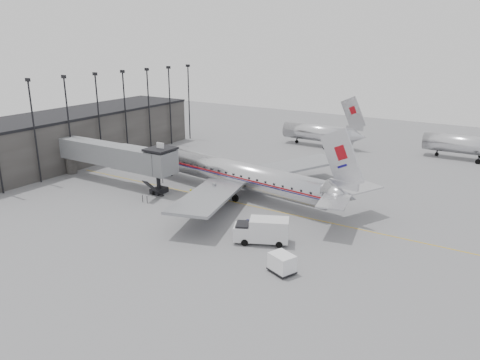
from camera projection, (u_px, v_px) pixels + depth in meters
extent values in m
plane|color=slate|center=(197.00, 214.00, 57.35)|extent=(160.00, 160.00, 0.00)
cube|color=#373532|center=(75.00, 137.00, 81.47)|extent=(12.00, 46.00, 8.00)
cube|color=gold|center=(243.00, 204.00, 60.68)|extent=(60.00, 0.15, 0.01)
cube|color=slate|center=(93.00, 151.00, 70.12)|extent=(12.00, 2.80, 3.00)
cube|color=slate|center=(138.00, 159.00, 65.56)|extent=(8.00, 3.00, 3.10)
cube|color=slate|center=(161.00, 163.00, 63.86)|extent=(3.20, 3.60, 3.20)
cube|color=black|center=(160.00, 149.00, 63.29)|extent=(3.40, 3.80, 0.30)
cube|color=white|center=(160.00, 146.00, 63.14)|extent=(1.20, 0.15, 0.80)
cylinder|color=black|center=(159.00, 183.00, 64.56)|extent=(0.56, 0.56, 2.80)
cube|color=black|center=(159.00, 190.00, 64.87)|extent=(1.60, 2.20, 0.70)
cylinder|color=black|center=(154.00, 193.00, 64.07)|extent=(0.30, 0.60, 0.60)
cylinder|color=black|center=(164.00, 189.00, 65.69)|extent=(0.30, 0.60, 0.60)
cylinder|color=#373532|center=(71.00, 165.00, 73.77)|extent=(1.60, 1.60, 2.80)
cube|color=black|center=(153.00, 188.00, 62.11)|extent=(0.90, 3.20, 2.90)
cylinder|color=black|center=(35.00, 133.00, 67.42)|extent=(0.24, 0.24, 15.00)
cube|color=black|center=(28.00, 80.00, 65.18)|extent=(0.90, 0.25, 0.50)
cylinder|color=black|center=(69.00, 126.00, 72.27)|extent=(0.24, 0.24, 15.00)
cube|color=black|center=(64.00, 77.00, 70.04)|extent=(0.90, 0.25, 0.50)
cylinder|color=black|center=(99.00, 120.00, 77.13)|extent=(0.24, 0.24, 15.00)
cube|color=black|center=(95.00, 74.00, 74.89)|extent=(0.90, 0.25, 0.50)
cylinder|color=black|center=(126.00, 115.00, 81.98)|extent=(0.24, 0.24, 15.00)
cube|color=black|center=(122.00, 71.00, 79.74)|extent=(0.90, 0.25, 0.50)
cylinder|color=black|center=(149.00, 111.00, 86.84)|extent=(0.24, 0.24, 15.00)
cube|color=black|center=(147.00, 69.00, 84.60)|extent=(0.90, 0.25, 0.50)
cylinder|color=black|center=(170.00, 107.00, 91.69)|extent=(0.24, 0.24, 15.00)
cube|color=black|center=(168.00, 67.00, 89.45)|extent=(0.90, 0.25, 0.50)
cylinder|color=black|center=(189.00, 103.00, 96.54)|extent=(0.24, 0.24, 15.00)
cube|color=black|center=(188.00, 66.00, 94.30)|extent=(0.90, 0.25, 0.50)
cylinder|color=silver|center=(318.00, 133.00, 91.56)|extent=(14.00, 3.20, 3.20)
cube|color=silver|center=(353.00, 113.00, 86.80)|extent=(5.17, 0.26, 6.52)
cylinder|color=black|center=(297.00, 141.00, 94.47)|extent=(0.24, 0.24, 1.00)
cylinder|color=silver|center=(466.00, 145.00, 81.63)|extent=(14.00, 3.20, 3.20)
cylinder|color=black|center=(437.00, 153.00, 84.54)|extent=(0.24, 0.24, 1.00)
cylinder|color=silver|center=(236.00, 174.00, 63.78)|extent=(28.67, 7.31, 3.51)
cone|color=silver|center=(160.00, 156.00, 73.34)|extent=(3.29, 3.86, 3.51)
cone|color=silver|center=(342.00, 196.00, 53.94)|extent=(4.21, 3.81, 3.33)
cube|color=maroon|center=(236.00, 172.00, 63.71)|extent=(28.68, 7.36, 0.17)
cube|color=#110B61|center=(236.00, 174.00, 63.78)|extent=(28.68, 7.36, 0.09)
cube|color=silver|center=(342.00, 159.00, 52.81)|extent=(5.81, 1.07, 7.29)
cube|color=gray|center=(289.00, 167.00, 68.39)|extent=(12.42, 15.65, 1.13)
cube|color=gray|center=(208.00, 196.00, 55.87)|extent=(9.26, 16.03, 1.13)
cylinder|color=gray|center=(261.00, 177.00, 67.55)|extent=(3.46, 2.41, 1.99)
cylinder|color=gray|center=(214.00, 194.00, 60.31)|extent=(3.46, 2.41, 1.99)
cylinder|color=black|center=(171.00, 172.00, 72.56)|extent=(0.19, 0.19, 1.23)
cylinder|color=black|center=(258.00, 188.00, 65.08)|extent=(0.25, 0.25, 1.33)
cylinder|color=black|center=(258.00, 189.00, 65.15)|extent=(0.98, 0.46, 0.95)
cylinder|color=black|center=(235.00, 197.00, 61.47)|extent=(0.25, 0.25, 1.33)
cylinder|color=black|center=(235.00, 198.00, 61.54)|extent=(0.98, 0.46, 0.95)
cube|color=silver|center=(269.00, 230.00, 48.96)|extent=(4.61, 3.72, 2.36)
cube|color=silver|center=(243.00, 232.00, 49.44)|extent=(2.52, 2.69, 1.57)
cube|color=black|center=(243.00, 226.00, 49.24)|extent=(2.02, 2.30, 0.67)
cylinder|color=black|center=(245.00, 242.00, 48.66)|extent=(0.77, 0.55, 0.72)
cylinder|color=black|center=(247.00, 235.00, 50.57)|extent=(0.77, 0.55, 0.72)
cylinder|color=black|center=(279.00, 244.00, 48.21)|extent=(0.77, 0.55, 0.72)
cylinder|color=black|center=(280.00, 236.00, 50.12)|extent=(0.77, 0.55, 0.72)
cube|color=#0E0D37|center=(251.00, 228.00, 51.11)|extent=(1.80, 1.36, 1.24)
cube|color=black|center=(251.00, 233.00, 51.31)|extent=(1.89, 1.45, 0.11)
cylinder|color=black|center=(243.00, 234.00, 51.27)|extent=(0.27, 0.11, 0.26)
cylinder|color=black|center=(254.00, 237.00, 50.53)|extent=(0.27, 0.11, 0.26)
cylinder|color=black|center=(248.00, 231.00, 52.12)|extent=(0.27, 0.11, 0.26)
cylinder|color=black|center=(259.00, 234.00, 51.37)|extent=(0.27, 0.11, 0.26)
cube|color=white|center=(282.00, 262.00, 42.95)|extent=(2.72, 2.42, 1.57)
cube|color=black|center=(282.00, 270.00, 43.20)|extent=(2.86, 2.56, 0.13)
cylinder|color=black|center=(270.00, 269.00, 43.54)|extent=(0.36, 0.25, 0.34)
cylinder|color=black|center=(282.00, 277.00, 42.14)|extent=(0.36, 0.25, 0.34)
cylinder|color=black|center=(281.00, 265.00, 44.28)|extent=(0.36, 0.25, 0.34)
cylinder|color=black|center=(294.00, 273.00, 42.89)|extent=(0.36, 0.25, 0.34)
imported|color=gold|center=(191.00, 196.00, 61.12)|extent=(0.77, 0.76, 1.79)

